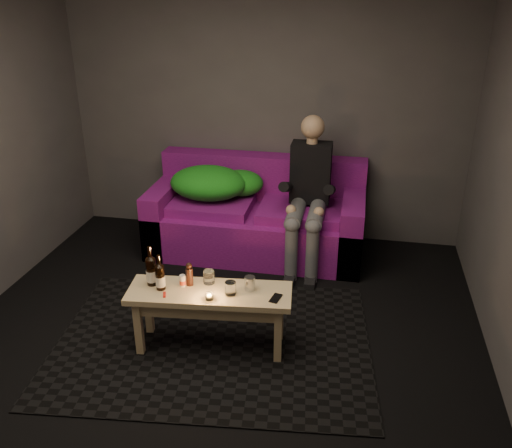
{
  "coord_description": "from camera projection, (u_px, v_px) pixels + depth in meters",
  "views": [
    {
      "loc": [
        0.95,
        -3.02,
        2.49
      ],
      "look_at": [
        0.14,
        1.11,
        0.59
      ],
      "focal_mm": 38.0,
      "sensor_mm": 36.0,
      "label": 1
    }
  ],
  "objects": [
    {
      "name": "rug",
      "position": [
        213.0,
        341.0,
        4.08
      ],
      "size": [
        2.5,
        1.93,
        0.01
      ],
      "primitive_type": "cube",
      "rotation": [
        0.0,
        0.0,
        0.11
      ],
      "color": "black",
      "rests_on": "floor"
    },
    {
      "name": "smartphone",
      "position": [
        276.0,
        298.0,
        3.74
      ],
      "size": [
        0.08,
        0.13,
        0.01
      ],
      "primitive_type": "cube",
      "rotation": [
        0.0,
        0.0,
        -0.2
      ],
      "color": "black",
      "rests_on": "coffee_table"
    },
    {
      "name": "person",
      "position": [
        308.0,
        191.0,
        4.98
      ],
      "size": [
        0.37,
        0.86,
        1.38
      ],
      "color": "black",
      "rests_on": "sofa"
    },
    {
      "name": "salt_shaker",
      "position": [
        183.0,
        281.0,
        3.88
      ],
      "size": [
        0.04,
        0.04,
        0.09
      ],
      "primitive_type": "cylinder",
      "rotation": [
        0.0,
        0.0,
        -0.02
      ],
      "color": "silver",
      "rests_on": "coffee_table"
    },
    {
      "name": "steel_cup",
      "position": [
        250.0,
        283.0,
        3.83
      ],
      "size": [
        0.09,
        0.09,
        0.1
      ],
      "primitive_type": "cylinder",
      "rotation": [
        0.0,
        0.0,
        -0.27
      ],
      "color": "#B7B8BE",
      "rests_on": "coffee_table"
    },
    {
      "name": "beer_bottle_b",
      "position": [
        160.0,
        277.0,
        3.82
      ],
      "size": [
        0.07,
        0.07,
        0.27
      ],
      "color": "black",
      "rests_on": "coffee_table"
    },
    {
      "name": "red_lighter",
      "position": [
        164.0,
        295.0,
        3.78
      ],
      "size": [
        0.04,
        0.07,
        0.01
      ],
      "primitive_type": "cube",
      "rotation": [
        0.0,
        0.0,
        0.34
      ],
      "color": "#B4110B",
      "rests_on": "coffee_table"
    },
    {
      "name": "room",
      "position": [
        218.0,
        118.0,
        3.63
      ],
      "size": [
        4.5,
        4.5,
        4.5
      ],
      "color": "silver",
      "rests_on": "ground"
    },
    {
      "name": "tumbler_back",
      "position": [
        209.0,
        277.0,
        3.92
      ],
      "size": [
        0.11,
        0.11,
        0.1
      ],
      "primitive_type": "cylinder",
      "rotation": [
        0.0,
        0.0,
        0.38
      ],
      "color": "white",
      "rests_on": "coffee_table"
    },
    {
      "name": "green_blanket",
      "position": [
        214.0,
        183.0,
        5.31
      ],
      "size": [
        0.91,
        0.62,
        0.31
      ],
      "color": "#208718",
      "rests_on": "sofa"
    },
    {
      "name": "sofa",
      "position": [
        257.0,
        219.0,
        5.38
      ],
      "size": [
        2.07,
        0.93,
        0.89
      ],
      "color": "#670E6A",
      "rests_on": "floor"
    },
    {
      "name": "tumbler_front",
      "position": [
        230.0,
        288.0,
        3.78
      ],
      "size": [
        0.1,
        0.1,
        0.1
      ],
      "primitive_type": "cylinder",
      "rotation": [
        0.0,
        0.0,
        0.39
      ],
      "color": "white",
      "rests_on": "coffee_table"
    },
    {
      "name": "coffee_table",
      "position": [
        210.0,
        301.0,
        3.88
      ],
      "size": [
        1.2,
        0.49,
        0.48
      ],
      "rotation": [
        0.0,
        0.0,
        0.11
      ],
      "color": "tan",
      "rests_on": "rug"
    },
    {
      "name": "beer_bottle_a",
      "position": [
        151.0,
        271.0,
        3.88
      ],
      "size": [
        0.08,
        0.08,
        0.3
      ],
      "color": "black",
      "rests_on": "coffee_table"
    },
    {
      "name": "pepper_mill",
      "position": [
        190.0,
        277.0,
        3.89
      ],
      "size": [
        0.06,
        0.06,
        0.14
      ],
      "primitive_type": "cylinder",
      "rotation": [
        0.0,
        0.0,
        0.33
      ],
      "color": "black",
      "rests_on": "coffee_table"
    },
    {
      "name": "tealight",
      "position": [
        209.0,
        297.0,
        3.73
      ],
      "size": [
        0.06,
        0.06,
        0.04
      ],
      "color": "white",
      "rests_on": "coffee_table"
    },
    {
      "name": "floor",
      "position": [
        208.0,
        359.0,
        3.89
      ],
      "size": [
        4.5,
        4.5,
        0.0
      ],
      "primitive_type": "plane",
      "color": "black",
      "rests_on": "ground"
    }
  ]
}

